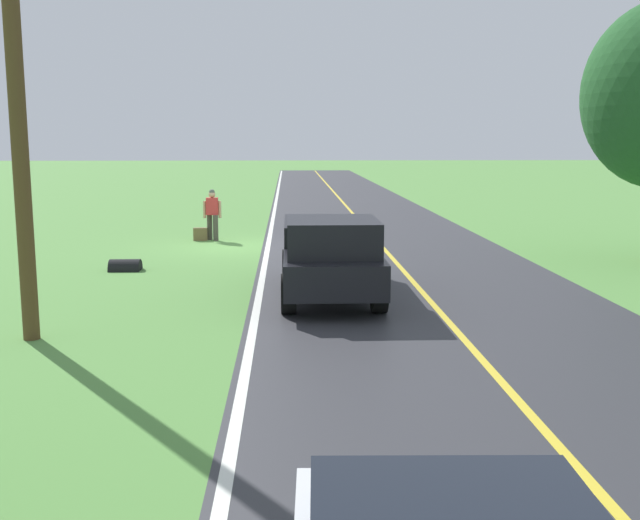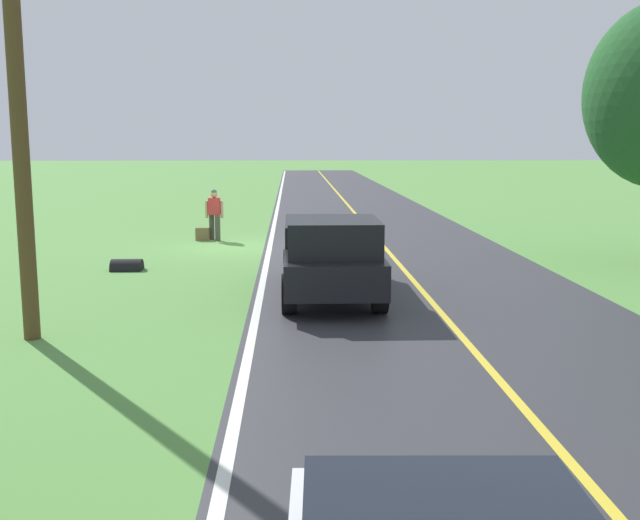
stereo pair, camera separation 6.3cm
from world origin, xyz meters
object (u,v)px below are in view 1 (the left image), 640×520
utility_pole_roadside (17,100)px  hitchhiker_walking (212,212)px  suitcase_carried (200,234)px  pickup_truck_passing (330,254)px

utility_pole_roadside → hitchhiker_walking: bearing=-98.4°
utility_pole_roadside → suitcase_carried: bearing=-96.6°
pickup_truck_passing → suitcase_carried: bearing=-67.8°
pickup_truck_passing → utility_pole_roadside: utility_pole_roadside is taller
suitcase_carried → utility_pole_roadside: (1.46, 12.70, 3.85)m
suitcase_carried → pickup_truck_passing: size_ratio=0.09×
pickup_truck_passing → utility_pole_roadside: 6.95m
suitcase_carried → utility_pole_roadside: size_ratio=0.06×
hitchhiker_walking → utility_pole_roadside: utility_pole_roadside is taller
pickup_truck_passing → utility_pole_roadside: size_ratio=0.66×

